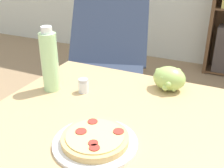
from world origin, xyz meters
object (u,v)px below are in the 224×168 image
drink_bottle (50,61)px  lounge_chair_near (106,71)px  pizza_on_plate (95,140)px  salt_shaker (83,86)px  grape_bunch (169,79)px

drink_bottle → lounge_chair_near: drink_bottle is taller
pizza_on_plate → salt_shaker: (-0.20, 0.28, 0.01)m
pizza_on_plate → grape_bunch: 0.46m
salt_shaker → lounge_chair_near: lounge_chair_near is taller
drink_bottle → salt_shaker: (0.13, 0.03, -0.10)m
grape_bunch → pizza_on_plate: bearing=-102.9°
drink_bottle → grape_bunch: bearing=24.7°
pizza_on_plate → drink_bottle: size_ratio=0.96×
pizza_on_plate → grape_bunch: (0.10, 0.45, 0.03)m
grape_bunch → drink_bottle: 0.48m
pizza_on_plate → drink_bottle: drink_bottle is taller
grape_bunch → lounge_chair_near: 1.39m
drink_bottle → lounge_chair_near: bearing=106.3°
pizza_on_plate → salt_shaker: size_ratio=4.45×
lounge_chair_near → grape_bunch: bearing=-70.5°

